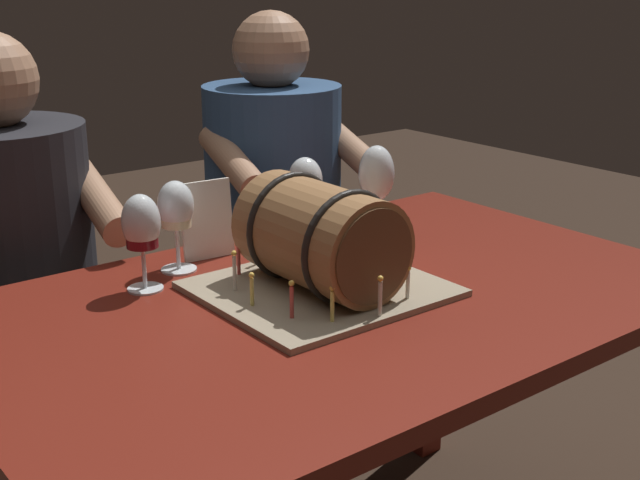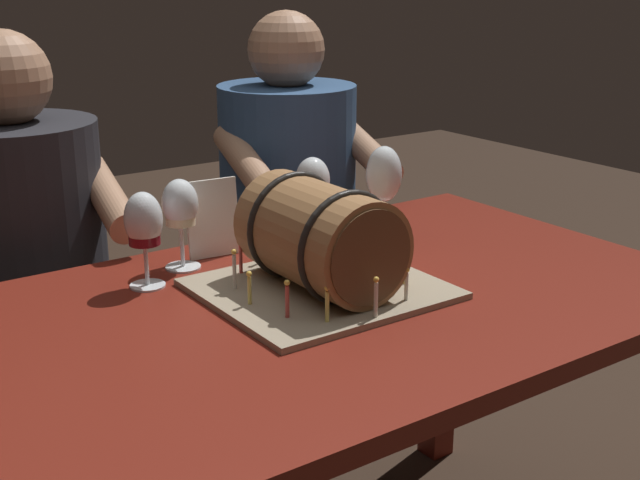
% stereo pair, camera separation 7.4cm
% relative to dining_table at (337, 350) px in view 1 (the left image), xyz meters
% --- Properties ---
extents(dining_table, '(1.34, 0.85, 0.72)m').
position_rel_dining_table_xyz_m(dining_table, '(0.00, 0.00, 0.00)').
color(dining_table, maroon).
rests_on(dining_table, ground).
extents(barrel_cake, '(0.41, 0.37, 0.21)m').
position_rel_dining_table_xyz_m(barrel_cake, '(-0.02, 0.03, 0.20)').
color(barrel_cake, gray).
rests_on(barrel_cake, dining_table).
extents(wine_glass_white, '(0.07, 0.07, 0.18)m').
position_rel_dining_table_xyz_m(wine_glass_white, '(-0.16, 0.30, 0.23)').
color(wine_glass_white, white).
rests_on(wine_glass_white, dining_table).
extents(wine_glass_empty, '(0.08, 0.08, 0.21)m').
position_rel_dining_table_xyz_m(wine_glass_empty, '(0.27, 0.20, 0.26)').
color(wine_glass_empty, white).
rests_on(wine_glass_empty, dining_table).
extents(wine_glass_red, '(0.07, 0.07, 0.18)m').
position_rel_dining_table_xyz_m(wine_glass_red, '(-0.26, 0.24, 0.23)').
color(wine_glass_red, white).
rests_on(wine_glass_red, dining_table).
extents(wine_glass_rose, '(0.07, 0.07, 0.18)m').
position_rel_dining_table_xyz_m(wine_glass_rose, '(0.15, 0.30, 0.23)').
color(wine_glass_rose, white).
rests_on(wine_glass_rose, dining_table).
extents(menu_card, '(0.11, 0.03, 0.16)m').
position_rel_dining_table_xyz_m(menu_card, '(-0.08, 0.33, 0.19)').
color(menu_card, silver).
rests_on(menu_card, dining_table).
extents(person_seated_left, '(0.45, 0.53, 1.17)m').
position_rel_dining_table_xyz_m(person_seated_left, '(-0.36, 0.71, -0.05)').
color(person_seated_left, black).
rests_on(person_seated_left, ground).
extents(person_seated_right, '(0.47, 0.54, 1.19)m').
position_rel_dining_table_xyz_m(person_seated_right, '(0.36, 0.71, -0.05)').
color(person_seated_right, '#1B2D46').
rests_on(person_seated_right, ground).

